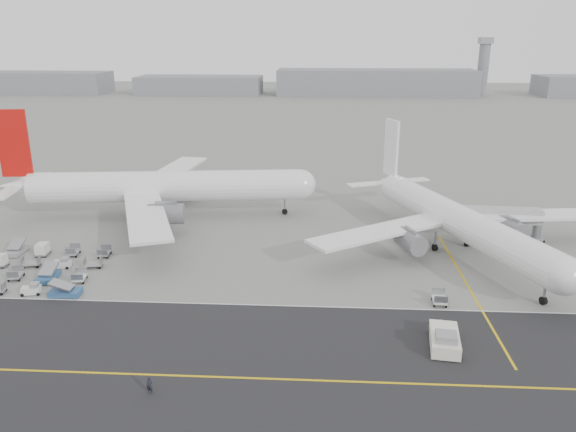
# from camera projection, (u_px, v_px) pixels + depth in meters

# --- Properties ---
(ground) EXTENTS (700.00, 700.00, 0.00)m
(ground) POSITION_uv_depth(u_px,v_px,m) (243.00, 297.00, 72.85)
(ground) COLOR gray
(ground) RESTS_ON ground
(taxiway) EXTENTS (220.00, 59.00, 0.03)m
(taxiway) POSITION_uv_depth(u_px,v_px,m) (269.00, 379.00, 55.48)
(taxiway) COLOR #262528
(taxiway) RESTS_ON ground
(horizon_buildings) EXTENTS (520.00, 28.00, 28.00)m
(horizon_buildings) POSITION_uv_depth(u_px,v_px,m) (357.00, 95.00, 318.12)
(horizon_buildings) COLOR gray
(horizon_buildings) RESTS_ON ground
(control_tower) EXTENTS (7.00, 7.00, 31.25)m
(control_tower) POSITION_uv_depth(u_px,v_px,m) (483.00, 65.00, 313.97)
(control_tower) COLOR gray
(control_tower) RESTS_ON ground
(airliner_a) EXTENTS (58.20, 57.28, 20.11)m
(airliner_a) POSITION_uv_depth(u_px,v_px,m) (159.00, 186.00, 103.40)
(airliner_a) COLOR white
(airliner_a) RESTS_ON ground
(airliner_b) EXTENTS (47.48, 48.39, 17.50)m
(airliner_b) POSITION_uv_depth(u_px,v_px,m) (454.00, 219.00, 87.59)
(airliner_b) COLOR white
(airliner_b) RESTS_ON ground
(pushback_tug) EXTENTS (3.83, 8.40, 2.37)m
(pushback_tug) POSITION_uv_depth(u_px,v_px,m) (445.00, 339.00, 60.79)
(pushback_tug) COLOR silver
(pushback_tug) RESTS_ON ground
(jet_bridge) EXTENTS (14.73, 3.62, 5.53)m
(jet_bridge) POSITION_uv_depth(u_px,v_px,m) (499.00, 217.00, 92.39)
(jet_bridge) COLOR gray
(jet_bridge) RESTS_ON ground
(gse_cluster) EXTENTS (24.41, 23.72, 1.97)m
(gse_cluster) POSITION_uv_depth(u_px,v_px,m) (38.00, 273.00, 80.11)
(gse_cluster) COLOR #95959A
(gse_cluster) RESTS_ON ground
(stray_dolly) EXTENTS (1.82, 2.80, 1.67)m
(stray_dolly) POSITION_uv_depth(u_px,v_px,m) (439.00, 304.00, 71.02)
(stray_dolly) COLOR silver
(stray_dolly) RESTS_ON ground
(ground_crew_a) EXTENTS (0.73, 0.54, 1.82)m
(ground_crew_a) POSITION_uv_depth(u_px,v_px,m) (150.00, 385.00, 52.92)
(ground_crew_a) COLOR black
(ground_crew_a) RESTS_ON ground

